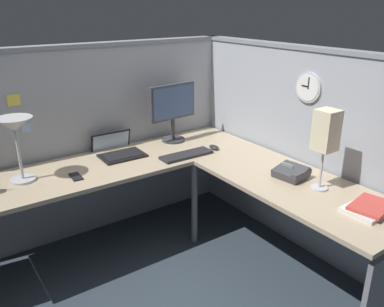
# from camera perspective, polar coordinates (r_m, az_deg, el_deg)

# --- Properties ---
(ground_plane) EXTENTS (6.80, 6.80, 0.00)m
(ground_plane) POSITION_cam_1_polar(r_m,az_deg,el_deg) (3.23, -0.35, -14.55)
(ground_plane) COLOR #2D3842
(cubicle_wall_back) EXTENTS (2.57, 0.12, 1.58)m
(cubicle_wall_back) POSITION_cam_1_polar(r_m,az_deg,el_deg) (3.41, -13.87, 1.84)
(cubicle_wall_back) COLOR #999EA8
(cubicle_wall_back) RESTS_ON ground
(cubicle_wall_right) EXTENTS (0.12, 2.37, 1.58)m
(cubicle_wall_right) POSITION_cam_1_polar(r_m,az_deg,el_deg) (3.22, 15.23, 0.55)
(cubicle_wall_right) COLOR #999EA8
(cubicle_wall_right) RESTS_ON ground
(desk) EXTENTS (2.35, 2.15, 0.73)m
(desk) POSITION_cam_1_polar(r_m,az_deg,el_deg) (2.80, -2.29, -5.40)
(desk) COLOR tan
(desk) RESTS_ON ground
(monitor) EXTENTS (0.46, 0.20, 0.50)m
(monitor) POSITION_cam_1_polar(r_m,az_deg,el_deg) (3.42, -2.77, 6.49)
(monitor) COLOR #38383D
(monitor) RESTS_ON desk
(laptop) EXTENTS (0.35, 0.39, 0.22)m
(laptop) POSITION_cam_1_polar(r_m,az_deg,el_deg) (3.26, -10.68, 0.47)
(laptop) COLOR black
(laptop) RESTS_ON desk
(keyboard) EXTENTS (0.43, 0.15, 0.02)m
(keyboard) POSITION_cam_1_polar(r_m,az_deg,el_deg) (3.14, -0.80, -0.20)
(keyboard) COLOR #232326
(keyboard) RESTS_ON desk
(computer_mouse) EXTENTS (0.06, 0.10, 0.03)m
(computer_mouse) POSITION_cam_1_polar(r_m,az_deg,el_deg) (3.30, 3.18, 0.90)
(computer_mouse) COLOR #232326
(computer_mouse) RESTS_ON desk
(desk_lamp_dome) EXTENTS (0.24, 0.24, 0.44)m
(desk_lamp_dome) POSITION_cam_1_polar(r_m,az_deg,el_deg) (2.83, -24.07, 3.13)
(desk_lamp_dome) COLOR #B7BABF
(desk_lamp_dome) RESTS_ON desk
(cell_phone) EXTENTS (0.08, 0.15, 0.01)m
(cell_phone) POSITION_cam_1_polar(r_m,az_deg,el_deg) (2.88, -16.34, -3.20)
(cell_phone) COLOR black
(cell_phone) RESTS_ON desk
(office_phone) EXTENTS (0.21, 0.23, 0.11)m
(office_phone) POSITION_cam_1_polar(r_m,az_deg,el_deg) (2.83, 14.11, -2.74)
(office_phone) COLOR #38383D
(office_phone) RESTS_ON desk
(book_stack) EXTENTS (0.30, 0.24, 0.04)m
(book_stack) POSITION_cam_1_polar(r_m,az_deg,el_deg) (2.55, 24.07, -7.13)
(book_stack) COLOR silver
(book_stack) RESTS_ON desk
(desk_lamp_paper) EXTENTS (0.13, 0.13, 0.53)m
(desk_lamp_paper) POSITION_cam_1_polar(r_m,az_deg,el_deg) (2.60, 18.67, 2.84)
(desk_lamp_paper) COLOR #B7BABF
(desk_lamp_paper) RESTS_ON desk
(wall_clock) EXTENTS (0.04, 0.22, 0.22)m
(wall_clock) POSITION_cam_1_polar(r_m,az_deg,el_deg) (3.01, 16.41, 9.07)
(wall_clock) COLOR #B7BABF
(pinned_note_middle) EXTENTS (0.06, 0.00, 0.07)m
(pinned_note_middle) POSITION_cam_1_polar(r_m,az_deg,el_deg) (3.16, -22.73, 3.47)
(pinned_note_middle) COLOR #99B7E5
(pinned_note_rightmost) EXTENTS (0.09, 0.00, 0.08)m
(pinned_note_rightmost) POSITION_cam_1_polar(r_m,az_deg,el_deg) (3.10, -24.23, 7.00)
(pinned_note_rightmost) COLOR #EAD84C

